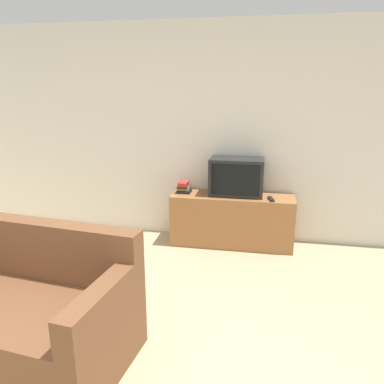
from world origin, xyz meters
TOP-DOWN VIEW (x-y plane):
  - wall_back at (0.00, 3.03)m, footprint 9.00×0.06m
  - tv_stand at (0.69, 2.77)m, footprint 1.44×0.43m
  - television at (0.73, 2.81)m, footprint 0.63×0.35m
  - couch at (-0.68, 0.55)m, footprint 1.81×1.06m
  - book_stack at (0.09, 2.81)m, footprint 0.17×0.22m
  - remote_on_stand at (1.13, 2.66)m, footprint 0.08×0.17m

SIDE VIEW (x-z plane):
  - couch at x=-0.68m, z-range -0.14..0.75m
  - tv_stand at x=0.69m, z-range 0.00..0.61m
  - remote_on_stand at x=1.13m, z-range 0.61..0.64m
  - book_stack at x=0.09m, z-range 0.61..0.74m
  - television at x=0.73m, z-range 0.61..1.05m
  - wall_back at x=0.00m, z-range 0.00..2.60m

